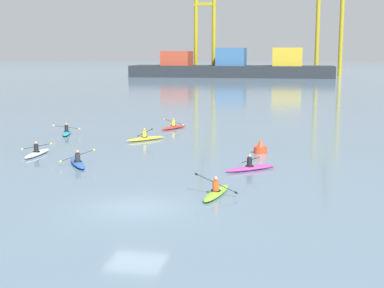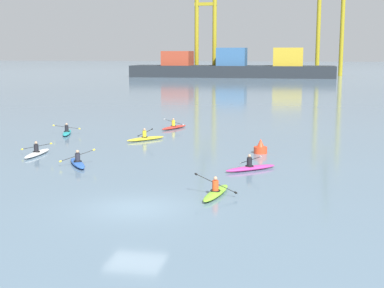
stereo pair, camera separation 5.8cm
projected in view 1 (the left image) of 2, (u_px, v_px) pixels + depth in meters
ground_plane at (136, 208)px, 24.21m from camera, size 800.00×800.00×0.00m
container_barge at (232, 67)px, 151.57m from camera, size 55.19×11.46×7.96m
gantry_crane_west at (205, 18)px, 157.26m from camera, size 6.38×14.37×33.89m
gantry_crane_west_mid at (330, 11)px, 156.63m from camera, size 7.81×20.38×37.79m
channel_buoy at (260, 148)px, 37.32m from camera, size 0.90×0.90×1.00m
kayak_lime at (216, 192)px, 26.32m from camera, size 2.15×3.45×1.06m
kayak_red at (174, 127)px, 49.36m from camera, size 2.07×3.34×0.95m
kayak_blue at (78, 163)px, 33.36m from camera, size 2.32×3.19×0.97m
kayak_magenta at (251, 167)px, 31.95m from camera, size 3.00×2.63×1.05m
kayak_teal at (67, 132)px, 46.01m from camera, size 2.18×3.43×0.95m
kayak_yellow at (145, 138)px, 42.84m from camera, size 2.68×2.96×1.07m
kayak_white at (37, 153)px, 36.57m from camera, size 2.25×3.41×0.95m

